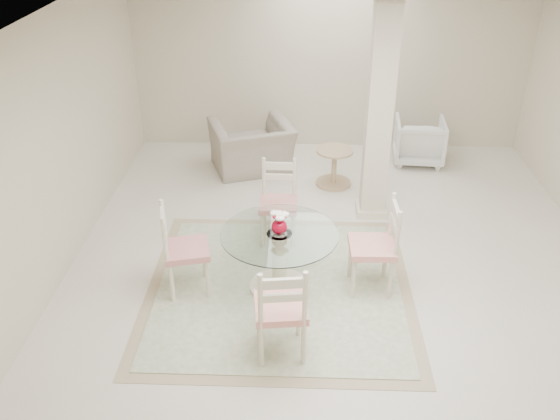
{
  "coord_description": "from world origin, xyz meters",
  "views": [
    {
      "loc": [
        -0.44,
        -5.43,
        3.87
      ],
      "look_at": [
        -0.63,
        -0.16,
        0.85
      ],
      "focal_mm": 38.0,
      "sensor_mm": 36.0,
      "label": 1
    }
  ],
  "objects_px": {
    "dining_chair_south": "(281,305)",
    "recliner_taupe": "(252,147)",
    "column": "(379,114)",
    "dining_table": "(279,261)",
    "dining_chair_east": "(380,240)",
    "dining_chair_north": "(279,195)",
    "dining_chair_west": "(179,244)",
    "red_vase": "(279,223)",
    "armchair_white": "(419,141)",
    "side_table": "(334,168)"
  },
  "relations": [
    {
      "from": "red_vase",
      "to": "dining_chair_north",
      "type": "height_order",
      "value": "dining_chair_north"
    },
    {
      "from": "armchair_white",
      "to": "side_table",
      "type": "xyz_separation_m",
      "value": [
        -1.31,
        -0.82,
        -0.09
      ]
    },
    {
      "from": "dining_chair_east",
      "to": "side_table",
      "type": "bearing_deg",
      "value": -172.97
    },
    {
      "from": "red_vase",
      "to": "side_table",
      "type": "relative_size",
      "value": 0.46
    },
    {
      "from": "recliner_taupe",
      "to": "side_table",
      "type": "relative_size",
      "value": 2.08
    },
    {
      "from": "dining_chair_north",
      "to": "armchair_white",
      "type": "distance_m",
      "value": 3.05
    },
    {
      "from": "dining_chair_west",
      "to": "recliner_taupe",
      "type": "height_order",
      "value": "dining_chair_west"
    },
    {
      "from": "dining_chair_north",
      "to": "armchair_white",
      "type": "height_order",
      "value": "dining_chair_north"
    },
    {
      "from": "dining_table",
      "to": "red_vase",
      "type": "height_order",
      "value": "red_vase"
    },
    {
      "from": "column",
      "to": "dining_chair_west",
      "type": "xyz_separation_m",
      "value": [
        -2.15,
        -1.73,
        -0.76
      ]
    },
    {
      "from": "dining_chair_east",
      "to": "dining_chair_south",
      "type": "xyz_separation_m",
      "value": [
        -0.97,
        -1.07,
        -0.01
      ]
    },
    {
      "from": "red_vase",
      "to": "side_table",
      "type": "height_order",
      "value": "red_vase"
    },
    {
      "from": "dining_chair_north",
      "to": "side_table",
      "type": "relative_size",
      "value": 2.04
    },
    {
      "from": "dining_chair_south",
      "to": "dining_table",
      "type": "bearing_deg",
      "value": -93.89
    },
    {
      "from": "dining_chair_south",
      "to": "column",
      "type": "bearing_deg",
      "value": -118.84
    },
    {
      "from": "dining_chair_east",
      "to": "side_table",
      "type": "distance_m",
      "value": 2.45
    },
    {
      "from": "red_vase",
      "to": "dining_chair_east",
      "type": "height_order",
      "value": "dining_chair_east"
    },
    {
      "from": "column",
      "to": "dining_chair_south",
      "type": "bearing_deg",
      "value": -111.83
    },
    {
      "from": "dining_table",
      "to": "dining_chair_east",
      "type": "bearing_deg",
      "value": 2.7
    },
    {
      "from": "dining_table",
      "to": "red_vase",
      "type": "bearing_deg",
      "value": -18.43
    },
    {
      "from": "column",
      "to": "recliner_taupe",
      "type": "relative_size",
      "value": 2.43
    },
    {
      "from": "dining_chair_east",
      "to": "red_vase",
      "type": "bearing_deg",
      "value": -88.46
    },
    {
      "from": "dining_chair_north",
      "to": "recliner_taupe",
      "type": "distance_m",
      "value": 1.95
    },
    {
      "from": "dining_chair_east",
      "to": "armchair_white",
      "type": "distance_m",
      "value": 3.38
    },
    {
      "from": "dining_table",
      "to": "red_vase",
      "type": "relative_size",
      "value": 4.87
    },
    {
      "from": "red_vase",
      "to": "dining_chair_north",
      "type": "xyz_separation_m",
      "value": [
        -0.05,
        1.02,
        -0.24
      ]
    },
    {
      "from": "dining_chair_south",
      "to": "recliner_taupe",
      "type": "distance_m",
      "value": 3.97
    },
    {
      "from": "column",
      "to": "recliner_taupe",
      "type": "height_order",
      "value": "column"
    },
    {
      "from": "red_vase",
      "to": "dining_chair_west",
      "type": "relative_size",
      "value": 0.22
    },
    {
      "from": "column",
      "to": "red_vase",
      "type": "distance_m",
      "value": 2.08
    },
    {
      "from": "dining_chair_north",
      "to": "armchair_white",
      "type": "xyz_separation_m",
      "value": [
        2.04,
        2.26,
        -0.24
      ]
    },
    {
      "from": "dining_table",
      "to": "red_vase",
      "type": "xyz_separation_m",
      "value": [
        0.0,
        -0.0,
        0.46
      ]
    },
    {
      "from": "dining_table",
      "to": "dining_chair_east",
      "type": "height_order",
      "value": "dining_chair_east"
    },
    {
      "from": "dining_table",
      "to": "dining_chair_south",
      "type": "relative_size",
      "value": 1.05
    },
    {
      "from": "side_table",
      "to": "dining_chair_north",
      "type": "bearing_deg",
      "value": -116.78
    },
    {
      "from": "dining_chair_east",
      "to": "armchair_white",
      "type": "relative_size",
      "value": 1.55
    },
    {
      "from": "dining_table",
      "to": "dining_chair_west",
      "type": "xyz_separation_m",
      "value": [
        -1.02,
        -0.06,
        0.23
      ]
    },
    {
      "from": "dining_table",
      "to": "red_vase",
      "type": "distance_m",
      "value": 0.46
    },
    {
      "from": "dining_chair_south",
      "to": "armchair_white",
      "type": "bearing_deg",
      "value": -121.24
    },
    {
      "from": "dining_chair_north",
      "to": "column",
      "type": "bearing_deg",
      "value": 29.51
    },
    {
      "from": "dining_chair_north",
      "to": "red_vase",
      "type": "bearing_deg",
      "value": -86.58
    },
    {
      "from": "dining_chair_south",
      "to": "red_vase",
      "type": "bearing_deg",
      "value": -93.93
    },
    {
      "from": "column",
      "to": "recliner_taupe",
      "type": "bearing_deg",
      "value": 143.09
    },
    {
      "from": "dining_chair_east",
      "to": "dining_table",
      "type": "bearing_deg",
      "value": -88.48
    },
    {
      "from": "dining_chair_north",
      "to": "dining_chair_south",
      "type": "relative_size",
      "value": 0.96
    },
    {
      "from": "red_vase",
      "to": "dining_chair_south",
      "type": "height_order",
      "value": "dining_chair_south"
    },
    {
      "from": "dining_chair_north",
      "to": "dining_chair_west",
      "type": "height_order",
      "value": "dining_chair_west"
    },
    {
      "from": "recliner_taupe",
      "to": "armchair_white",
      "type": "bearing_deg",
      "value": 169.12
    },
    {
      "from": "side_table",
      "to": "column",
      "type": "bearing_deg",
      "value": -59.91
    },
    {
      "from": "dining_table",
      "to": "dining_chair_south",
      "type": "bearing_deg",
      "value": -86.87
    }
  ]
}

